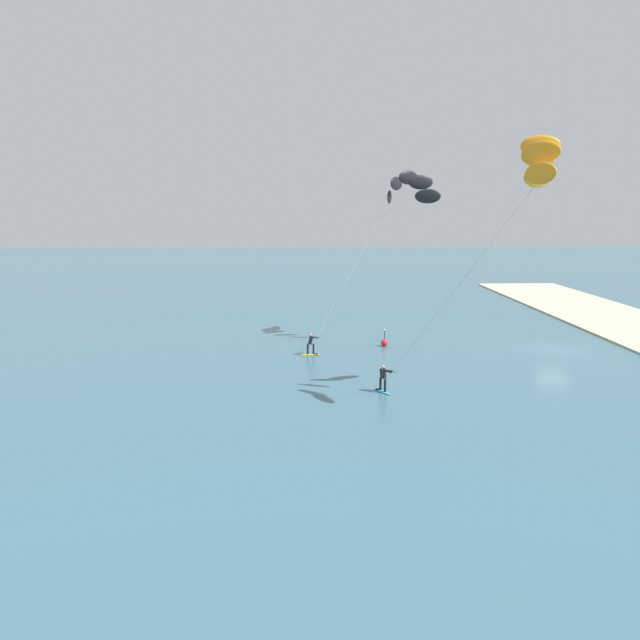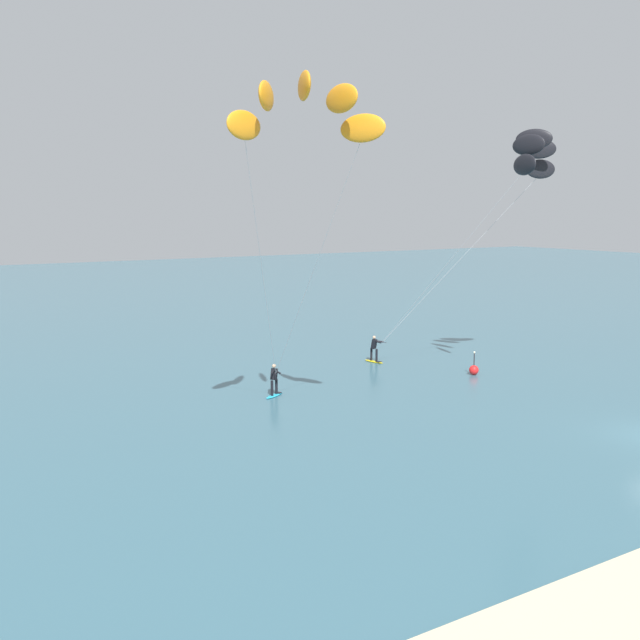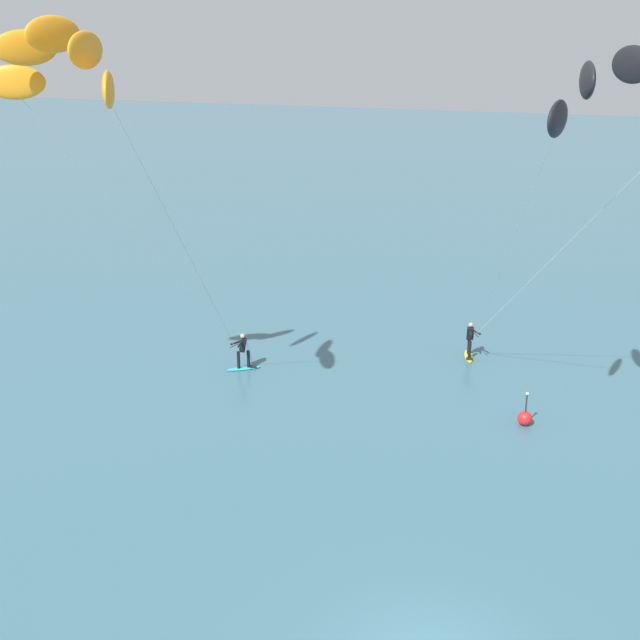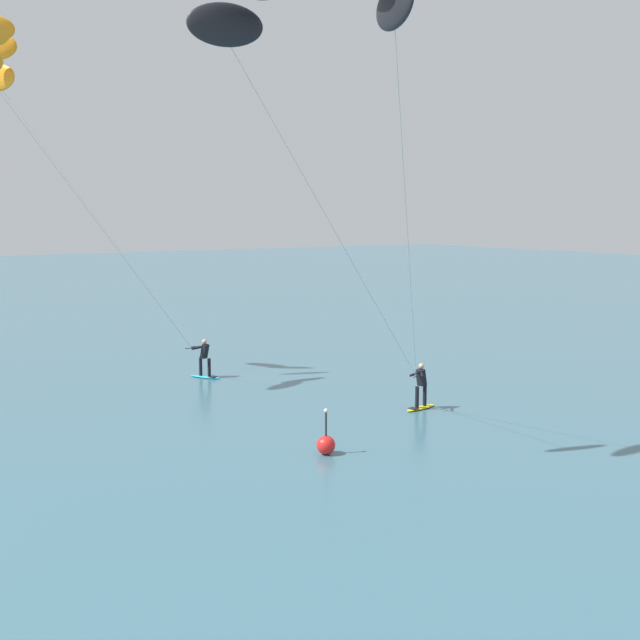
{
  "view_description": "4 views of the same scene",
  "coord_description": "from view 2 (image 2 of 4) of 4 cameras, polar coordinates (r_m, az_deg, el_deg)",
  "views": [
    {
      "loc": [
        -45.62,
        19.98,
        10.99
      ],
      "look_at": [
        -8.2,
        18.68,
        3.99
      ],
      "focal_mm": 34.0,
      "sensor_mm": 36.0,
      "label": 1
    },
    {
      "loc": [
        -28.15,
        -17.29,
        9.45
      ],
      "look_at": [
        -8.36,
        14.23,
        3.87
      ],
      "focal_mm": 41.14,
      "sensor_mm": 36.0,
      "label": 2
    },
    {
      "loc": [
        1.7,
        -15.25,
        14.69
      ],
      "look_at": [
        -7.82,
        17.26,
        1.8
      ],
      "focal_mm": 45.19,
      "sensor_mm": 36.0,
      "label": 3
    },
    {
      "loc": [
        20.97,
        0.31,
        7.08
      ],
      "look_at": [
        -7.98,
        19.14,
        2.51
      ],
      "focal_mm": 45.83,
      "sensor_mm": 36.0,
      "label": 4
    }
  ],
  "objects": [
    {
      "name": "marker_buoy",
      "position": [
        43.5,
        11.88,
        -3.8
      ],
      "size": [
        0.56,
        0.56,
        1.38
      ],
      "color": "red",
      "rests_on": "ground"
    },
    {
      "name": "kitesurfer_mid_water",
      "position": [
        42.79,
        15.79,
        11.77
      ],
      "size": [
        8.11,
        10.89,
        13.85
      ],
      "color": "yellow",
      "rests_on": "ground"
    },
    {
      "name": "kitesurfer_nearshore",
      "position": [
        29.22,
        -1.34,
        15.28
      ],
      "size": [
        6.61,
        9.91,
        14.67
      ],
      "color": "#23ADD1",
      "rests_on": "ground"
    }
  ]
}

